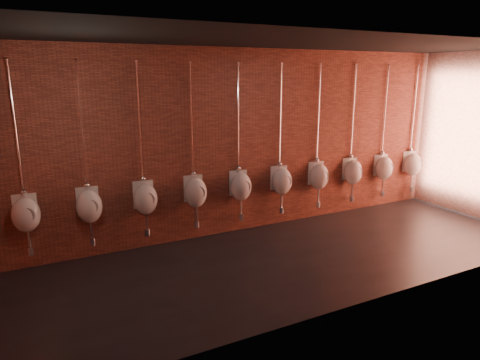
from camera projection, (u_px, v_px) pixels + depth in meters
The scene contains 12 objects.
ground at pixel (298, 257), 6.64m from camera, with size 8.50×8.50×0.00m, color black.
room_shell at pixel (302, 128), 6.16m from camera, with size 8.54×3.04×3.22m.
urinal_0 at pixel (26, 213), 5.98m from camera, with size 0.43×0.39×2.72m.
urinal_1 at pixel (89, 205), 6.36m from camera, with size 0.43×0.39×2.72m.
urinal_2 at pixel (145, 198), 6.73m from camera, with size 0.43×0.39×2.72m.
urinal_3 at pixel (196, 192), 7.11m from camera, with size 0.43×0.39×2.72m.
urinal_4 at pixel (241, 186), 7.48m from camera, with size 0.43×0.39×2.72m.
urinal_5 at pixel (282, 180), 7.86m from camera, with size 0.43×0.39×2.72m.
urinal_6 at pixel (319, 176), 8.23m from camera, with size 0.43×0.39×2.72m.
urinal_7 at pixel (353, 171), 8.61m from camera, with size 0.43×0.39×2.72m.
urinal_8 at pixel (384, 167), 8.98m from camera, with size 0.43×0.39×2.72m.
urinal_9 at pixel (413, 164), 9.35m from camera, with size 0.43×0.39×2.72m.
Camera 1 is at (-3.60, -5.07, 2.75)m, focal length 32.00 mm.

